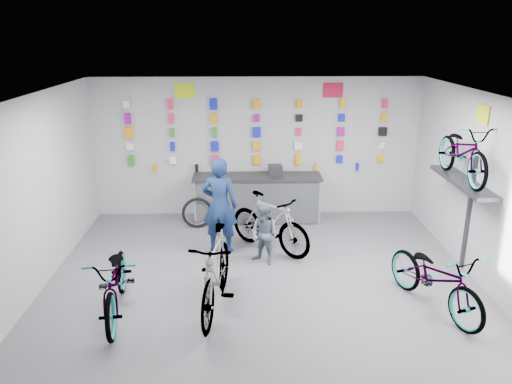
{
  "coord_description": "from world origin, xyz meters",
  "views": [
    {
      "loc": [
        -0.3,
        -6.53,
        3.91
      ],
      "look_at": [
        -0.08,
        1.4,
        1.33
      ],
      "focal_mm": 35.0,
      "sensor_mm": 36.0,
      "label": 1
    }
  ],
  "objects_px": {
    "counter": "(257,199)",
    "customer": "(264,235)",
    "bike_right": "(436,277)",
    "bike_service": "(270,223)",
    "clerk": "(220,205)",
    "bike_left": "(117,281)",
    "bike_center": "(216,272)"
  },
  "relations": [
    {
      "from": "counter",
      "to": "customer",
      "type": "distance_m",
      "value": 2.09
    },
    {
      "from": "bike_right",
      "to": "bike_service",
      "type": "bearing_deg",
      "value": 116.22
    },
    {
      "from": "bike_right",
      "to": "clerk",
      "type": "xyz_separation_m",
      "value": [
        -3.2,
        2.12,
        0.39
      ]
    },
    {
      "from": "bike_right",
      "to": "customer",
      "type": "distance_m",
      "value": 2.88
    },
    {
      "from": "counter",
      "to": "clerk",
      "type": "relative_size",
      "value": 1.51
    },
    {
      "from": "bike_left",
      "to": "bike_right",
      "type": "distance_m",
      "value": 4.59
    },
    {
      "from": "bike_center",
      "to": "clerk",
      "type": "relative_size",
      "value": 1.12
    },
    {
      "from": "bike_left",
      "to": "clerk",
      "type": "distance_m",
      "value": 2.57
    },
    {
      "from": "clerk",
      "to": "bike_left",
      "type": "bearing_deg",
      "value": 67.94
    },
    {
      "from": "bike_service",
      "to": "clerk",
      "type": "bearing_deg",
      "value": 131.54
    },
    {
      "from": "counter",
      "to": "bike_right",
      "type": "xyz_separation_m",
      "value": [
        2.48,
        -3.67,
        0.02
      ]
    },
    {
      "from": "bike_service",
      "to": "clerk",
      "type": "relative_size",
      "value": 1.02
    },
    {
      "from": "clerk",
      "to": "customer",
      "type": "distance_m",
      "value": 1.02
    },
    {
      "from": "customer",
      "to": "counter",
      "type": "bearing_deg",
      "value": 129.78
    },
    {
      "from": "counter",
      "to": "bike_center",
      "type": "xyz_separation_m",
      "value": [
        -0.7,
        -3.6,
        0.11
      ]
    },
    {
      "from": "bike_center",
      "to": "clerk",
      "type": "height_order",
      "value": "clerk"
    },
    {
      "from": "customer",
      "to": "bike_left",
      "type": "bearing_deg",
      "value": -105.77
    },
    {
      "from": "counter",
      "to": "customer",
      "type": "relative_size",
      "value": 2.5
    },
    {
      "from": "bike_left",
      "to": "bike_center",
      "type": "relative_size",
      "value": 0.98
    },
    {
      "from": "bike_right",
      "to": "bike_service",
      "type": "height_order",
      "value": "bike_service"
    },
    {
      "from": "customer",
      "to": "bike_service",
      "type": "bearing_deg",
      "value": 114.78
    },
    {
      "from": "customer",
      "to": "clerk",
      "type": "bearing_deg",
      "value": -176.51
    },
    {
      "from": "counter",
      "to": "bike_left",
      "type": "distance_m",
      "value": 4.24
    },
    {
      "from": "clerk",
      "to": "customer",
      "type": "bearing_deg",
      "value": 156.39
    },
    {
      "from": "bike_center",
      "to": "bike_service",
      "type": "height_order",
      "value": "bike_center"
    },
    {
      "from": "bike_center",
      "to": "bike_left",
      "type": "bearing_deg",
      "value": -169.02
    },
    {
      "from": "bike_right",
      "to": "clerk",
      "type": "bearing_deg",
      "value": 125.28
    },
    {
      "from": "bike_left",
      "to": "clerk",
      "type": "xyz_separation_m",
      "value": [
        1.38,
        2.13,
        0.38
      ]
    },
    {
      "from": "bike_center",
      "to": "bike_right",
      "type": "relative_size",
      "value": 1.04
    },
    {
      "from": "bike_center",
      "to": "customer",
      "type": "xyz_separation_m",
      "value": [
        0.76,
        1.51,
        -0.06
      ]
    },
    {
      "from": "bike_service",
      "to": "clerk",
      "type": "distance_m",
      "value": 0.98
    },
    {
      "from": "bike_center",
      "to": "customer",
      "type": "height_order",
      "value": "bike_center"
    }
  ]
}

